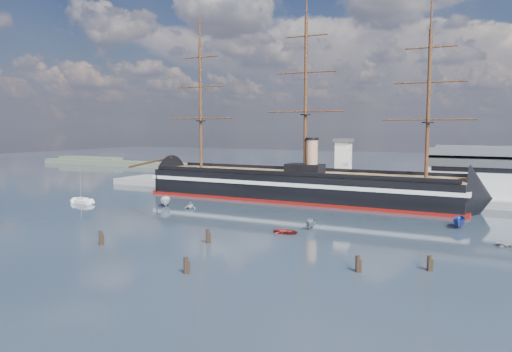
% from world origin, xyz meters
% --- Properties ---
extents(ground, '(600.00, 600.00, 0.00)m').
position_xyz_m(ground, '(0.00, 40.00, 0.00)').
color(ground, '#16232F').
rests_on(ground, ground).
extents(quay, '(180.00, 18.00, 2.00)m').
position_xyz_m(quay, '(10.00, 76.00, 0.00)').
color(quay, slate).
rests_on(quay, ground).
extents(quay_tower, '(5.00, 5.00, 15.00)m').
position_xyz_m(quay_tower, '(3.00, 73.00, 9.75)').
color(quay_tower, silver).
rests_on(quay_tower, ground).
extents(shoreline, '(120.00, 10.00, 4.00)m').
position_xyz_m(shoreline, '(-139.23, 135.00, 1.45)').
color(shoreline, '#3F4C38').
rests_on(shoreline, ground).
extents(warship, '(113.04, 18.12, 53.94)m').
position_xyz_m(warship, '(-7.61, 60.00, 4.04)').
color(warship, black).
rests_on(warship, ground).
extents(sailboat, '(7.25, 3.39, 11.17)m').
position_xyz_m(sailboat, '(-55.33, 28.61, 0.71)').
color(sailboat, silver).
rests_on(sailboat, ground).
extents(motorboat_a, '(7.69, 6.35, 2.97)m').
position_xyz_m(motorboat_a, '(-32.57, 35.04, 0.00)').
color(motorboat_a, silver).
rests_on(motorboat_a, ground).
extents(motorboat_b, '(1.31, 3.04, 1.40)m').
position_xyz_m(motorboat_b, '(8.72, 18.24, 0.00)').
color(motorboat_b, maroon).
rests_on(motorboat_b, ground).
extents(motorboat_c, '(6.04, 3.18, 2.30)m').
position_xyz_m(motorboat_c, '(11.17, 25.18, 0.00)').
color(motorboat_c, slate).
rests_on(motorboat_c, ground).
extents(motorboat_d, '(5.55, 3.60, 1.88)m').
position_xyz_m(motorboat_d, '(-24.49, 34.44, 0.00)').
color(motorboat_d, beige).
rests_on(motorboat_d, ground).
extents(motorboat_e, '(1.11, 2.64, 1.22)m').
position_xyz_m(motorboat_e, '(47.01, 25.79, 0.00)').
color(motorboat_e, gray).
rests_on(motorboat_e, ground).
extents(motorboat_f, '(6.90, 2.58, 2.75)m').
position_xyz_m(motorboat_f, '(37.77, 39.66, 0.00)').
color(motorboat_f, navy).
rests_on(motorboat_f, ground).
extents(piling_near_left, '(0.64, 0.64, 3.21)m').
position_xyz_m(piling_near_left, '(-16.20, -4.83, 0.00)').
color(piling_near_left, black).
rests_on(piling_near_left, ground).
extents(piling_near_mid, '(0.64, 0.64, 3.05)m').
position_xyz_m(piling_near_mid, '(6.70, -12.06, 0.00)').
color(piling_near_mid, black).
rests_on(piling_near_mid, ground).
extents(piling_near_right, '(0.64, 0.64, 3.10)m').
position_xyz_m(piling_near_right, '(27.85, -0.42, 0.00)').
color(piling_near_right, black).
rests_on(piling_near_right, ground).
extents(piling_far_right, '(0.64, 0.64, 2.95)m').
position_xyz_m(piling_far_right, '(36.77, 4.76, 0.00)').
color(piling_far_right, black).
rests_on(piling_far_right, ground).
extents(piling_extra, '(0.64, 0.64, 3.20)m').
position_xyz_m(piling_extra, '(-0.48, 4.87, 0.00)').
color(piling_extra, black).
rests_on(piling_extra, ground).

